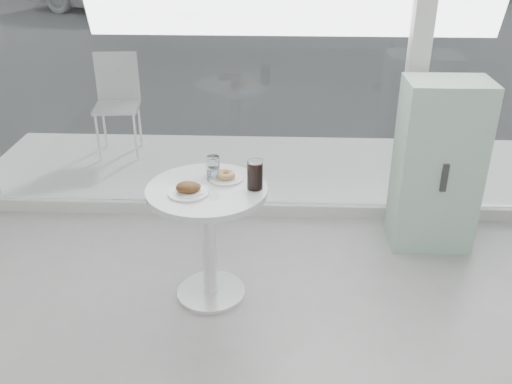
{
  "coord_description": "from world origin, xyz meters",
  "views": [
    {
      "loc": [
        -0.08,
        -1.09,
        2.26
      ],
      "look_at": [
        -0.2,
        1.7,
        0.85
      ],
      "focal_mm": 40.0,
      "sensor_mm": 36.0,
      "label": 1
    }
  ],
  "objects_px": {
    "mint_cabinet": "(437,166)",
    "water_tumbler_b": "(213,167)",
    "patio_chair": "(117,98)",
    "plate_donut": "(226,177)",
    "water_tumbler_a": "(213,171)",
    "main_table": "(208,220)",
    "cola_glass": "(255,175)",
    "plate_fritter": "(189,189)"
  },
  "relations": [
    {
      "from": "mint_cabinet",
      "to": "water_tumbler_b",
      "type": "distance_m",
      "value": 1.63
    },
    {
      "from": "patio_chair",
      "to": "water_tumbler_b",
      "type": "distance_m",
      "value": 2.4
    },
    {
      "from": "mint_cabinet",
      "to": "plate_donut",
      "type": "height_order",
      "value": "mint_cabinet"
    },
    {
      "from": "patio_chair",
      "to": "water_tumbler_a",
      "type": "height_order",
      "value": "patio_chair"
    },
    {
      "from": "main_table",
      "to": "patio_chair",
      "type": "distance_m",
      "value": 2.54
    },
    {
      "from": "plate_donut",
      "to": "cola_glass",
      "type": "height_order",
      "value": "cola_glass"
    },
    {
      "from": "main_table",
      "to": "cola_glass",
      "type": "height_order",
      "value": "cola_glass"
    },
    {
      "from": "plate_fritter",
      "to": "water_tumbler_b",
      "type": "relative_size",
      "value": 1.91
    },
    {
      "from": "patio_chair",
      "to": "plate_fritter",
      "type": "xyz_separation_m",
      "value": [
        1.05,
        -2.34,
        0.2
      ]
    },
    {
      "from": "water_tumbler_b",
      "to": "main_table",
      "type": "bearing_deg",
      "value": -97.19
    },
    {
      "from": "plate_fritter",
      "to": "water_tumbler_a",
      "type": "xyz_separation_m",
      "value": [
        0.12,
        0.2,
        0.03
      ]
    },
    {
      "from": "main_table",
      "to": "plate_fritter",
      "type": "bearing_deg",
      "value": -140.48
    },
    {
      "from": "mint_cabinet",
      "to": "water_tumbler_b",
      "type": "xyz_separation_m",
      "value": [
        -1.52,
        -0.55,
        0.21
      ]
    },
    {
      "from": "main_table",
      "to": "patio_chair",
      "type": "bearing_deg",
      "value": 116.79
    },
    {
      "from": "plate_donut",
      "to": "cola_glass",
      "type": "distance_m",
      "value": 0.22
    },
    {
      "from": "main_table",
      "to": "mint_cabinet",
      "type": "xyz_separation_m",
      "value": [
        1.54,
        0.73,
        0.07
      ]
    },
    {
      "from": "plate_fritter",
      "to": "cola_glass",
      "type": "xyz_separation_m",
      "value": [
        0.38,
        0.08,
        0.06
      ]
    },
    {
      "from": "main_table",
      "to": "water_tumbler_b",
      "type": "height_order",
      "value": "water_tumbler_b"
    },
    {
      "from": "plate_donut",
      "to": "water_tumbler_a",
      "type": "bearing_deg",
      "value": 178.08
    },
    {
      "from": "patio_chair",
      "to": "mint_cabinet",
      "type": "bearing_deg",
      "value": -36.06
    },
    {
      "from": "plate_donut",
      "to": "water_tumbler_b",
      "type": "bearing_deg",
      "value": 144.11
    },
    {
      "from": "mint_cabinet",
      "to": "plate_donut",
      "type": "bearing_deg",
      "value": -157.6
    },
    {
      "from": "mint_cabinet",
      "to": "plate_fritter",
      "type": "xyz_separation_m",
      "value": [
        -1.63,
        -0.8,
        0.18
      ]
    },
    {
      "from": "water_tumbler_b",
      "to": "mint_cabinet",
      "type": "bearing_deg",
      "value": 19.87
    },
    {
      "from": "water_tumbler_a",
      "to": "cola_glass",
      "type": "bearing_deg",
      "value": -23.85
    },
    {
      "from": "plate_fritter",
      "to": "water_tumbler_a",
      "type": "relative_size",
      "value": 1.93
    },
    {
      "from": "main_table",
      "to": "water_tumbler_a",
      "type": "height_order",
      "value": "water_tumbler_a"
    },
    {
      "from": "patio_chair",
      "to": "plate_fritter",
      "type": "distance_m",
      "value": 2.58
    },
    {
      "from": "plate_donut",
      "to": "water_tumbler_b",
      "type": "relative_size",
      "value": 1.65
    },
    {
      "from": "main_table",
      "to": "water_tumbler_a",
      "type": "distance_m",
      "value": 0.3
    },
    {
      "from": "plate_fritter",
      "to": "mint_cabinet",
      "type": "bearing_deg",
      "value": 26.15
    },
    {
      "from": "plate_fritter",
      "to": "patio_chair",
      "type": "bearing_deg",
      "value": 114.19
    },
    {
      "from": "cola_glass",
      "to": "plate_fritter",
      "type": "bearing_deg",
      "value": -167.7
    },
    {
      "from": "main_table",
      "to": "plate_fritter",
      "type": "distance_m",
      "value": 0.27
    },
    {
      "from": "plate_fritter",
      "to": "cola_glass",
      "type": "height_order",
      "value": "cola_glass"
    },
    {
      "from": "water_tumbler_a",
      "to": "plate_donut",
      "type": "bearing_deg",
      "value": -1.92
    },
    {
      "from": "mint_cabinet",
      "to": "plate_donut",
      "type": "relative_size",
      "value": 5.97
    },
    {
      "from": "plate_donut",
      "to": "water_tumbler_b",
      "type": "xyz_separation_m",
      "value": [
        -0.08,
        0.06,
        0.04
      ]
    },
    {
      "from": "plate_fritter",
      "to": "water_tumbler_b",
      "type": "xyz_separation_m",
      "value": [
        0.11,
        0.25,
        0.03
      ]
    },
    {
      "from": "cola_glass",
      "to": "plate_donut",
      "type": "bearing_deg",
      "value": 148.38
    },
    {
      "from": "plate_fritter",
      "to": "water_tumbler_b",
      "type": "distance_m",
      "value": 0.28
    },
    {
      "from": "main_table",
      "to": "plate_donut",
      "type": "relative_size",
      "value": 3.73
    }
  ]
}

